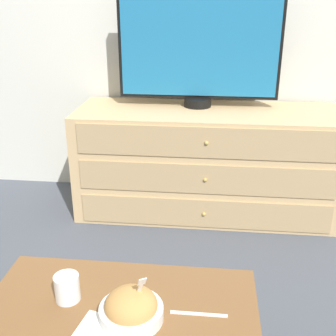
{
  "coord_description": "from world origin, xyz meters",
  "views": [
    {
      "loc": [
        0.06,
        -2.91,
        1.36
      ],
      "look_at": [
        -0.1,
        -1.46,
        0.76
      ],
      "focal_mm": 45.0,
      "sensor_mm": 36.0,
      "label": 1
    }
  ],
  "objects": [
    {
      "name": "wall_back",
      "position": [
        0.0,
        0.03,
        1.3
      ],
      "size": [
        12.0,
        0.05,
        2.6
      ],
      "color": "silver",
      "rests_on": "ground_plane"
    },
    {
      "name": "dresser",
      "position": [
        0.04,
        -0.32,
        0.35
      ],
      "size": [
        1.66,
        0.6,
        0.69
      ],
      "color": "tan",
      "rests_on": "ground_plane"
    },
    {
      "name": "takeout_bowl",
      "position": [
        -0.16,
        -1.92,
        0.5
      ],
      "size": [
        0.19,
        0.19,
        0.17
      ],
      "color": "silver",
      "rests_on": "coffee_table"
    },
    {
      "name": "tv",
      "position": [
        -0.03,
        -0.22,
        1.04
      ],
      "size": [
        1.01,
        0.17,
        0.67
      ],
      "color": "black",
      "rests_on": "dresser"
    },
    {
      "name": "drink_cup",
      "position": [
        -0.38,
        -1.86,
        0.5
      ],
      "size": [
        0.08,
        0.08,
        0.09
      ],
      "color": "#9E6638",
      "rests_on": "coffee_table"
    },
    {
      "name": "napkin",
      "position": [
        -0.24,
        -1.99,
        0.46
      ],
      "size": [
        0.17,
        0.17,
        0.0
      ],
      "color": "white",
      "rests_on": "coffee_table"
    },
    {
      "name": "coffee_table",
      "position": [
        -0.2,
        -1.89,
        0.38
      ],
      "size": [
        0.86,
        0.5,
        0.46
      ],
      "color": "brown",
      "rests_on": "ground_plane"
    },
    {
      "name": "knife",
      "position": [
        0.04,
        -1.88,
        0.46
      ],
      "size": [
        0.18,
        0.01,
        0.01
      ],
      "color": "white",
      "rests_on": "coffee_table"
    },
    {
      "name": "ground_plane",
      "position": [
        0.0,
        0.0,
        0.0
      ],
      "size": [
        12.0,
        12.0,
        0.0
      ],
      "primitive_type": "plane",
      "color": "#474C56"
    }
  ]
}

